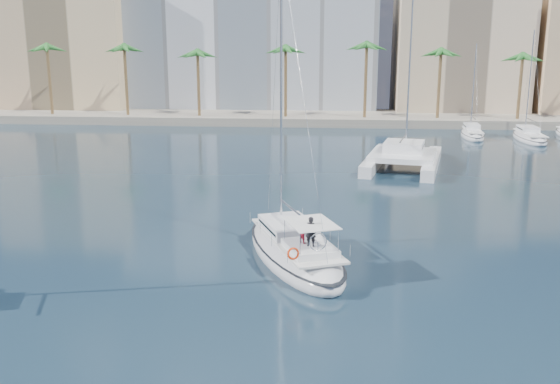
{
  "coord_description": "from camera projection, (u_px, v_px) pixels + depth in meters",
  "views": [
    {
      "loc": [
        2.35,
        -33.59,
        12.07
      ],
      "look_at": [
        -0.67,
        1.5,
        3.45
      ],
      "focal_mm": 40.0,
      "sensor_mm": 36.0,
      "label": 1
    }
  ],
  "objects": [
    {
      "name": "quay",
      "position": [
        318.0,
        118.0,
        94.46
      ],
      "size": [
        120.0,
        14.0,
        1.2
      ],
      "primitive_type": "cube",
      "color": "gray",
      "rests_on": "ground"
    },
    {
      "name": "building_beige",
      "position": [
        459.0,
        53.0,
        99.11
      ],
      "size": [
        20.0,
        14.0,
        20.0
      ],
      "primitive_type": "cube",
      "color": "#C8AD90",
      "rests_on": "ground"
    },
    {
      "name": "main_sloop",
      "position": [
        294.0,
        251.0,
        34.99
      ],
      "size": [
        8.08,
        12.57,
        17.84
      ],
      "rotation": [
        0.0,
        0.0,
        0.39
      ],
      "color": "silver",
      "rests_on": "ground"
    },
    {
      "name": "ground",
      "position": [
        289.0,
        257.0,
        35.57
      ],
      "size": [
        160.0,
        160.0,
        0.0
      ],
      "primitive_type": "plane",
      "color": "black",
      "rests_on": "ground"
    },
    {
      "name": "building_tan_left",
      "position": [
        67.0,
        46.0,
        103.23
      ],
      "size": [
        22.0,
        14.0,
        22.0
      ],
      "primitive_type": "cube",
      "color": "tan",
      "rests_on": "ground"
    },
    {
      "name": "palm_centre",
      "position": [
        318.0,
        53.0,
        88.29
      ],
      "size": [
        3.6,
        3.6,
        12.3
      ],
      "color": "brown",
      "rests_on": "ground"
    },
    {
      "name": "catamaran",
      "position": [
        403.0,
        155.0,
        60.38
      ],
      "size": [
        9.17,
        14.32,
        19.16
      ],
      "rotation": [
        0.0,
        0.0,
        -0.2
      ],
      "color": "silver",
      "rests_on": "ground"
    },
    {
      "name": "palm_left",
      "position": [
        86.0,
        52.0,
        91.13
      ],
      "size": [
        3.6,
        3.6,
        12.3
      ],
      "color": "brown",
      "rests_on": "ground"
    },
    {
      "name": "moored_yacht_b",
      "position": [
        529.0,
        140.0,
        76.91
      ],
      "size": [
        3.32,
        10.83,
        13.72
      ],
      "primitive_type": null,
      "rotation": [
        0.0,
        0.0,
        -0.02
      ],
      "color": "silver",
      "rests_on": "ground"
    },
    {
      "name": "seagull",
      "position": [
        326.0,
        230.0,
        39.12
      ],
      "size": [
        0.96,
        0.41,
        0.18
      ],
      "color": "silver",
      "rests_on": "ground"
    },
    {
      "name": "moored_yacht_a",
      "position": [
        472.0,
        137.0,
        79.39
      ],
      "size": [
        3.37,
        9.52,
        11.9
      ],
      "primitive_type": null,
      "rotation": [
        0.0,
        0.0,
        -0.07
      ],
      "color": "silver",
      "rests_on": "ground"
    },
    {
      "name": "building_modern",
      "position": [
        249.0,
        28.0,
        103.89
      ],
      "size": [
        42.0,
        16.0,
        28.0
      ],
      "primitive_type": "cube",
      "color": "silver",
      "rests_on": "ground"
    }
  ]
}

